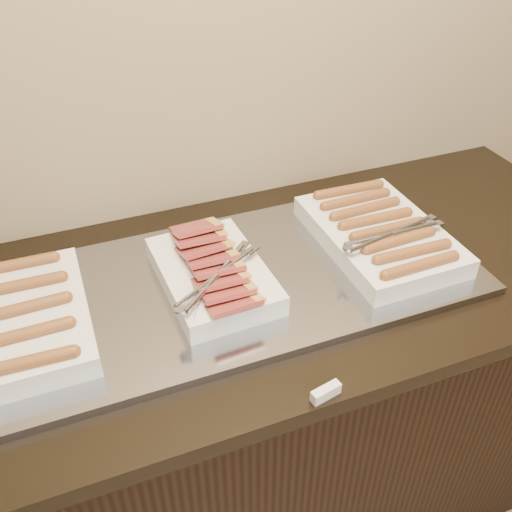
{
  "coord_description": "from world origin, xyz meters",
  "views": [
    {
      "loc": [
        -0.29,
        1.18,
        1.74
      ],
      "look_at": [
        0.08,
        2.13,
        0.97
      ],
      "focal_mm": 40.0,
      "sensor_mm": 36.0,
      "label": 1
    }
  ],
  "objects": [
    {
      "name": "label_holder",
      "position": [
        0.08,
        1.77,
        0.91
      ],
      "size": [
        0.06,
        0.03,
        0.02
      ],
      "primitive_type": "cube",
      "rotation": [
        0.0,
        0.0,
        0.2
      ],
      "color": "silver",
      "rests_on": "counter"
    },
    {
      "name": "dish_right",
      "position": [
        0.4,
        2.13,
        0.95
      ],
      "size": [
        0.28,
        0.4,
        0.08
      ],
      "rotation": [
        0.0,
        0.0,
        0.01
      ],
      "color": "silver",
      "rests_on": "warming_tray"
    },
    {
      "name": "warming_tray",
      "position": [
        -0.02,
        2.13,
        0.91
      ],
      "size": [
        1.2,
        0.5,
        0.02
      ],
      "primitive_type": "cube",
      "color": "#9799A4",
      "rests_on": "counter"
    },
    {
      "name": "dish_left",
      "position": [
        -0.42,
        2.13,
        0.95
      ],
      "size": [
        0.24,
        0.36,
        0.07
      ],
      "rotation": [
        0.0,
        0.0,
        -0.0
      ],
      "color": "silver",
      "rests_on": "warming_tray"
    },
    {
      "name": "dish_center",
      "position": [
        -0.02,
        2.13,
        0.95
      ],
      "size": [
        0.25,
        0.35,
        0.09
      ],
      "rotation": [
        0.0,
        0.0,
        0.05
      ],
      "color": "silver",
      "rests_on": "warming_tray"
    },
    {
      "name": "counter",
      "position": [
        0.0,
        2.13,
        0.45
      ],
      "size": [
        2.06,
        0.76,
        0.9
      ],
      "color": "black",
      "rests_on": "ground"
    }
  ]
}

